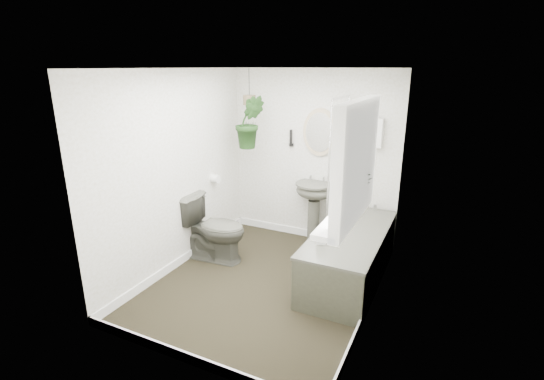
% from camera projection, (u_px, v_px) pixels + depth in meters
% --- Properties ---
extents(floor, '(2.30, 2.80, 0.02)m').
position_uv_depth(floor, '(266.00, 284.00, 4.41)').
color(floor, black).
rests_on(floor, ground).
extents(ceiling, '(2.30, 2.80, 0.02)m').
position_uv_depth(ceiling, '(265.00, 67.00, 3.71)').
color(ceiling, white).
rests_on(ceiling, ground).
extents(wall_back, '(2.30, 0.02, 2.30)m').
position_uv_depth(wall_back, '(313.00, 157.00, 5.27)').
color(wall_back, white).
rests_on(wall_back, ground).
extents(wall_front, '(2.30, 0.02, 2.30)m').
position_uv_depth(wall_front, '(179.00, 235.00, 2.85)').
color(wall_front, white).
rests_on(wall_front, ground).
extents(wall_left, '(0.02, 2.80, 2.30)m').
position_uv_depth(wall_left, '(176.00, 172.00, 4.54)').
color(wall_left, white).
rests_on(wall_left, ground).
extents(wall_right, '(0.02, 2.80, 2.30)m').
position_uv_depth(wall_right, '(380.00, 201.00, 3.58)').
color(wall_right, white).
rests_on(wall_right, ground).
extents(skirting, '(2.30, 2.80, 0.10)m').
position_uv_depth(skirting, '(266.00, 279.00, 4.39)').
color(skirting, white).
rests_on(skirting, floor).
extents(bathtub, '(0.72, 1.72, 0.58)m').
position_uv_depth(bathtub, '(350.00, 255.00, 4.42)').
color(bathtub, '#4D4D43').
rests_on(bathtub, floor).
extents(bath_screen, '(0.04, 0.72, 1.40)m').
position_uv_depth(bath_screen, '(338.00, 158.00, 4.68)').
color(bath_screen, silver).
rests_on(bath_screen, bathtub).
extents(shower_box, '(0.20, 0.10, 0.35)m').
position_uv_depth(shower_box, '(374.00, 133.00, 4.76)').
color(shower_box, white).
rests_on(shower_box, wall_back).
extents(oval_mirror, '(0.46, 0.03, 0.62)m').
position_uv_depth(oval_mirror, '(320.00, 132.00, 5.09)').
color(oval_mirror, tan).
rests_on(oval_mirror, wall_back).
extents(wall_sconce, '(0.04, 0.04, 0.22)m').
position_uv_depth(wall_sconce, '(291.00, 138.00, 5.28)').
color(wall_sconce, black).
rests_on(wall_sconce, wall_back).
extents(toilet_roll_holder, '(0.11, 0.11, 0.11)m').
position_uv_depth(toilet_roll_holder, '(215.00, 179.00, 5.19)').
color(toilet_roll_holder, white).
rests_on(toilet_roll_holder, wall_left).
extents(window_recess, '(0.08, 1.00, 0.90)m').
position_uv_depth(window_recess, '(356.00, 163.00, 2.86)').
color(window_recess, white).
rests_on(window_recess, wall_right).
extents(window_sill, '(0.18, 1.00, 0.04)m').
position_uv_depth(window_sill, '(344.00, 215.00, 3.01)').
color(window_sill, white).
rests_on(window_sill, wall_right).
extents(window_blinds, '(0.01, 0.86, 0.76)m').
position_uv_depth(window_blinds, '(350.00, 162.00, 2.88)').
color(window_blinds, white).
rests_on(window_blinds, wall_right).
extents(toilet, '(0.84, 0.52, 0.82)m').
position_uv_depth(toilet, '(214.00, 228.00, 4.86)').
color(toilet, '#4D4D43').
rests_on(toilet, floor).
extents(pedestal_sink, '(0.57, 0.51, 0.85)m').
position_uv_depth(pedestal_sink, '(314.00, 213.00, 5.30)').
color(pedestal_sink, '#4D4D43').
rests_on(pedestal_sink, floor).
extents(sill_plant, '(0.29, 0.27, 0.26)m').
position_uv_depth(sill_plant, '(357.00, 186.00, 3.22)').
color(sill_plant, black).
rests_on(sill_plant, window_sill).
extents(hanging_plant, '(0.47, 0.45, 0.68)m').
position_uv_depth(hanging_plant, '(250.00, 122.00, 5.02)').
color(hanging_plant, black).
rests_on(hanging_plant, ceiling).
extents(soap_bottle, '(0.12, 0.12, 0.21)m').
position_uv_depth(soap_bottle, '(321.00, 234.00, 4.01)').
color(soap_bottle, '#332527').
rests_on(soap_bottle, bathtub).
extents(hanging_pot, '(0.16, 0.16, 0.12)m').
position_uv_depth(hanging_pot, '(249.00, 100.00, 4.94)').
color(hanging_pot, brown).
rests_on(hanging_pot, ceiling).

